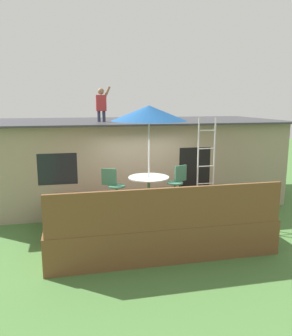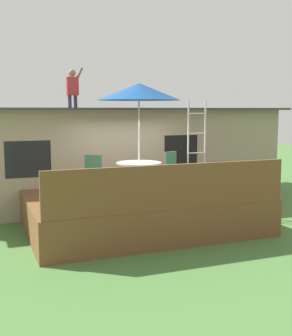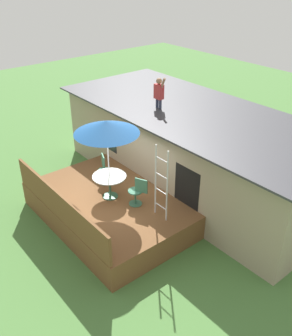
% 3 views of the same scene
% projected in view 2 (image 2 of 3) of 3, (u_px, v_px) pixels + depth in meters
% --- Properties ---
extents(ground_plane, '(40.00, 40.00, 0.00)m').
position_uv_depth(ground_plane, '(142.00, 228.00, 10.24)').
color(ground_plane, '#477538').
extents(house, '(10.50, 4.50, 2.80)m').
position_uv_depth(house, '(100.00, 154.00, 13.38)').
color(house, gray).
rests_on(house, ground).
extents(deck, '(5.17, 3.44, 0.80)m').
position_uv_depth(deck, '(142.00, 212.00, 10.19)').
color(deck, brown).
rests_on(deck, ground).
extents(deck_railing, '(5.07, 0.08, 0.90)m').
position_uv_depth(deck_railing, '(172.00, 187.00, 8.53)').
color(deck_railing, brown).
rests_on(deck_railing, deck).
extents(patio_table, '(1.04, 1.04, 0.74)m').
position_uv_depth(patio_table, '(139.00, 169.00, 10.12)').
color(patio_table, '#33664C').
rests_on(patio_table, deck).
extents(patio_umbrella, '(1.90, 1.90, 2.54)m').
position_uv_depth(patio_umbrella, '(139.00, 92.00, 9.88)').
color(patio_umbrella, silver).
rests_on(patio_umbrella, deck).
extents(step_ladder, '(0.52, 0.04, 2.20)m').
position_uv_depth(step_ladder, '(197.00, 143.00, 11.18)').
color(step_ladder, silver).
rests_on(step_ladder, deck).
extents(person_figure, '(0.47, 0.20, 1.11)m').
position_uv_depth(person_figure, '(73.00, 85.00, 12.07)').
color(person_figure, '#33384C').
rests_on(person_figure, house).
extents(patio_chair_left, '(0.59, 0.44, 0.92)m').
position_uv_depth(patio_chair_left, '(99.00, 175.00, 10.17)').
color(patio_chair_left, '#33664C').
rests_on(patio_chair_left, deck).
extents(patio_chair_right, '(0.59, 0.44, 0.92)m').
position_uv_depth(patio_chair_right, '(167.00, 171.00, 10.81)').
color(patio_chair_right, '#33664C').
rests_on(patio_chair_right, deck).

